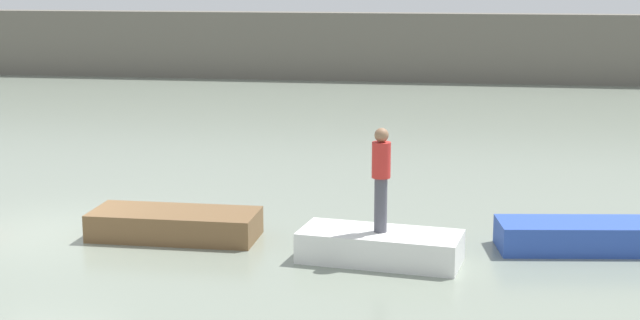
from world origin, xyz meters
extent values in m
plane|color=gray|center=(0.00, 0.00, 0.00)|extent=(120.00, 120.00, 0.00)
cube|color=#666056|center=(0.00, 26.10, 1.52)|extent=(80.00, 1.20, 3.03)
cube|color=brown|center=(2.49, 0.13, 0.26)|extent=(3.10, 1.28, 0.51)
cube|color=white|center=(6.41, -0.72, 0.26)|extent=(2.87, 1.50, 0.53)
cube|color=#2B4CAD|center=(10.35, 0.58, 0.26)|extent=(4.00, 1.63, 0.52)
cylinder|color=#4C4C56|center=(6.41, -0.72, 1.00)|extent=(0.22, 0.22, 0.95)
cylinder|color=red|center=(6.41, -0.72, 1.78)|extent=(0.32, 0.32, 0.61)
sphere|color=#936B4C|center=(6.41, -0.72, 2.20)|extent=(0.24, 0.24, 0.24)
camera|label=1|loc=(7.82, -16.11, 4.91)|focal=52.66mm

